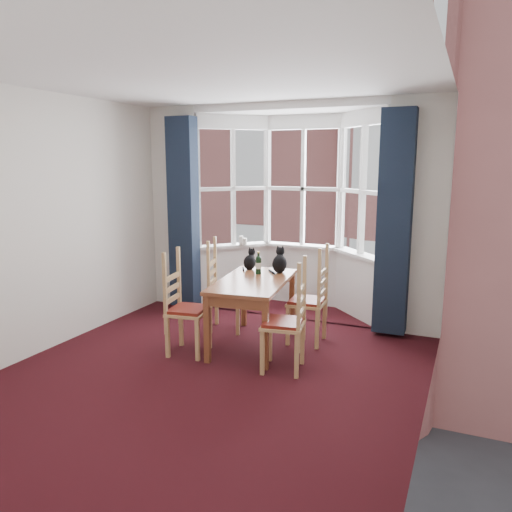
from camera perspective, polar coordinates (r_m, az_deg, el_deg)
The scene contains 21 objects.
floor at distance 4.89m, azimuth -6.39°, elevation -14.23°, with size 4.50×4.50×0.00m, color black.
ceiling at distance 4.50m, azimuth -7.18°, elevation 20.12°, with size 4.50×4.50×0.00m, color white.
wall_left at distance 5.75m, azimuth -24.27°, elevation 3.21°, with size 4.50×4.50×0.00m, color silver.
wall_right at distance 3.89m, azimuth 19.60°, elevation 0.32°, with size 4.50×4.50×0.00m, color silver.
wall_back_pier_left at distance 7.25m, azimuth -9.10°, elevation 5.41°, with size 0.70×0.12×2.80m, color silver.
wall_back_pier_right at distance 6.14m, azimuth 17.91°, elevation 4.06°, with size 0.70×0.12×2.80m, color silver.
bay_window at distance 6.98m, azimuth 4.72°, elevation 5.31°, with size 2.76×0.94×2.80m.
curtain_left at distance 6.98m, azimuth -8.28°, elevation 4.81°, with size 0.38×0.22×2.60m, color #172134.
curtain_right at distance 6.00m, azimuth 15.52°, elevation 3.56°, with size 0.38×0.22×2.60m, color #172134.
dining_table at distance 5.59m, azimuth -0.31°, elevation -3.71°, with size 0.89×1.43×0.76m.
chair_left_near at distance 5.49m, azimuth -8.62°, elevation -6.19°, with size 0.46×0.47×0.92m.
chair_left_far at distance 6.18m, azimuth -4.22°, elevation -4.16°, with size 0.50×0.51×0.92m.
chair_right_near at distance 4.98m, azimuth 4.16°, elevation -7.87°, with size 0.47×0.48×0.92m.
chair_right_far at distance 5.74m, azimuth 6.73°, elevation -5.37°, with size 0.42×0.44×0.92m.
cat_left at distance 6.06m, azimuth -0.70°, elevation -0.58°, with size 0.15×0.20×0.27m.
cat_right at distance 5.90m, azimuth 2.72°, elevation -0.73°, with size 0.22×0.27×0.32m.
wine_bottle at distance 5.82m, azimuth 0.28°, elevation -0.94°, with size 0.07×0.07×0.26m.
candle_tall at distance 7.20m, azimuth -1.72°, elevation 1.78°, with size 0.06×0.06×0.13m, color white.
candle_short at distance 7.21m, azimuth -1.28°, elevation 1.66°, with size 0.06×0.06×0.10m, color white.
street at distance 37.04m, azimuth 19.52°, elevation -2.39°, with size 80.00×80.00×0.00m, color #333335.
tenement_building at distance 17.98m, azimuth 16.59°, elevation 8.89°, with size 18.40×7.80×15.20m.
Camera 1 is at (2.24, -3.83, 2.07)m, focal length 35.00 mm.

